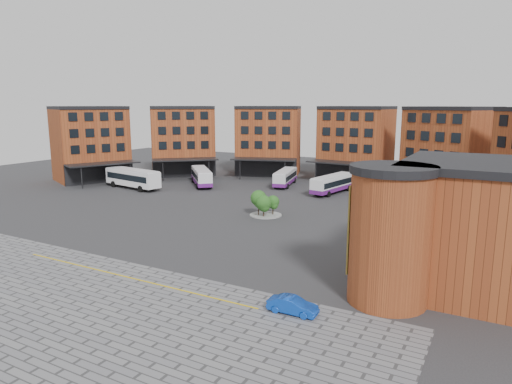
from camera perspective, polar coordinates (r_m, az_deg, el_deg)
The scene contains 13 objects.
ground at distance 53.64m, azimuth -6.68°, elevation -5.38°, with size 160.00×160.00×0.00m, color #28282B.
paving_zone at distance 37.49m, azimuth -24.44°, elevation -13.66°, with size 50.00×22.00×0.02m, color slate.
yellow_line at distance 42.26m, azimuth -15.64°, elevation -10.23°, with size 26.00×0.15×0.02m, color gold.
main_building at distance 87.65m, azimuth 5.30°, elevation 5.80°, with size 94.14×42.48×14.60m.
east_building at distance 39.95m, azimuth 25.99°, elevation -4.25°, with size 17.40×15.40×10.60m.
tree_island at distance 61.65m, azimuth 0.98°, elevation -1.34°, with size 4.40×4.40×3.53m.
bus_a at distance 85.01m, azimuth -15.18°, elevation 1.81°, with size 12.70×4.88×3.51m.
bus_b at distance 85.88m, azimuth -6.83°, elevation 1.96°, with size 9.52×9.98×3.16m.
bus_c at distance 85.24m, azimuth 3.68°, elevation 1.86°, with size 4.61×10.63×2.92m.
bus_d at distance 78.86m, azimuth 9.60°, elevation 1.05°, with size 4.44×11.22×3.08m.
bus_e at distance 73.47m, azimuth 17.52°, elevation -0.03°, with size 8.13×10.46×3.07m.
bus_f at distance 66.41m, azimuth 24.04°, elevation -1.63°, with size 10.67×7.11×3.02m.
blue_car at distance 34.23m, azimuth 4.61°, elevation -13.94°, with size 1.30×3.73×1.23m, color #0D3FB5.
Camera 1 is at (30.10, -41.79, 15.00)m, focal length 32.00 mm.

